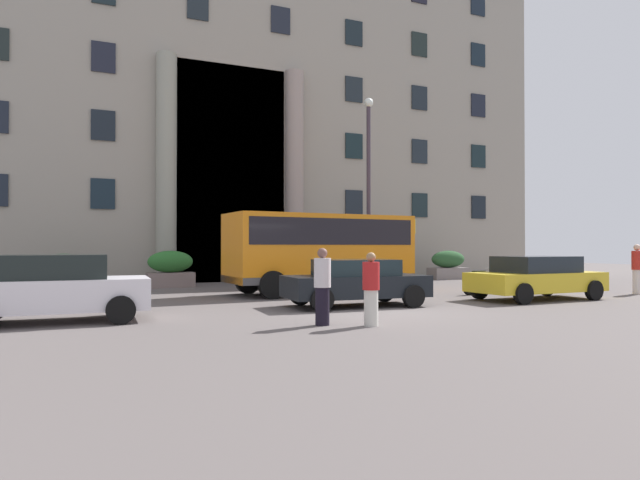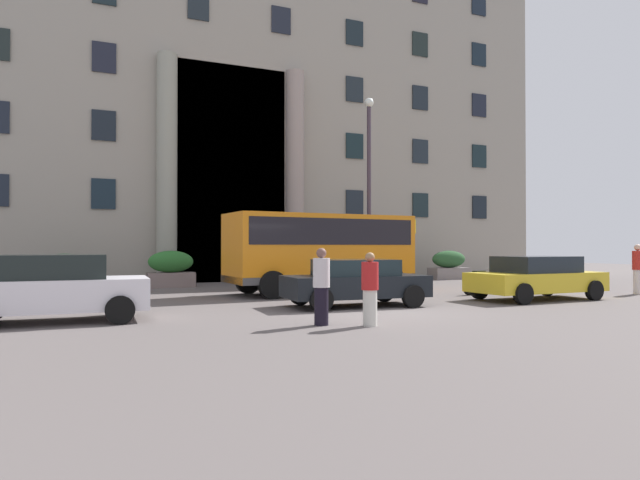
{
  "view_description": "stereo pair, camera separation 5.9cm",
  "coord_description": "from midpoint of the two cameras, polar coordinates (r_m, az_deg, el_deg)",
  "views": [
    {
      "loc": [
        -6.92,
        -12.34,
        1.68
      ],
      "look_at": [
        0.49,
        4.61,
        1.89
      ],
      "focal_mm": 30.73,
      "sensor_mm": 36.0,
      "label": 1
    },
    {
      "loc": [
        -6.87,
        -12.36,
        1.68
      ],
      "look_at": [
        0.49,
        4.61,
        1.89
      ],
      "focal_mm": 30.73,
      "sensor_mm": 36.0,
      "label": 2
    }
  ],
  "objects": [
    {
      "name": "scooter_by_planter",
      "position": [
        20.08,
        16.36,
        -4.12
      ],
      "size": [
        1.99,
        0.72,
        0.89
      ],
      "rotation": [
        0.0,
        0.0,
        0.24
      ],
      "color": "black",
      "rests_on": "ground_plane"
    },
    {
      "name": "pedestrian_man_crossing",
      "position": [
        11.6,
        5.19,
        -5.13
      ],
      "size": [
        0.36,
        0.36,
        1.55
      ],
      "rotation": [
        0.0,
        0.0,
        2.12
      ],
      "color": "silver",
      "rests_on": "ground_plane"
    },
    {
      "name": "parked_coupe_end",
      "position": [
        13.45,
        -25.96,
        -4.51
      ],
      "size": [
        3.96,
        2.05,
        1.49
      ],
      "rotation": [
        0.0,
        0.0,
        -0.03
      ],
      "color": "silver",
      "rests_on": "ground_plane"
    },
    {
      "name": "hedge_planter_far_west",
      "position": [
        26.53,
        7.34,
        -3.01
      ],
      "size": [
        1.98,
        0.9,
        1.22
      ],
      "color": "slate",
      "rests_on": "ground_plane"
    },
    {
      "name": "pedestrian_man_red_shirt",
      "position": [
        22.17,
        30.08,
        -2.63
      ],
      "size": [
        0.36,
        0.36,
        1.75
      ],
      "rotation": [
        0.0,
        0.0,
        1.87
      ],
      "color": "silver",
      "rests_on": "ground_plane"
    },
    {
      "name": "parked_estate_mid",
      "position": [
        15.37,
        3.62,
        -4.37
      ],
      "size": [
        4.03,
        2.11,
        1.31
      ],
      "rotation": [
        0.0,
        0.0,
        -0.05
      ],
      "color": "black",
      "rests_on": "ground_plane"
    },
    {
      "name": "ground_plane",
      "position": [
        14.25,
        5.56,
        -7.67
      ],
      "size": [
        80.0,
        64.0,
        0.12
      ],
      "primitive_type": "cube",
      "color": "#5D5453"
    },
    {
      "name": "pedestrian_child_trailing",
      "position": [
        11.67,
        0.1,
        -4.86
      ],
      "size": [
        0.36,
        0.36,
        1.64
      ],
      "rotation": [
        0.0,
        0.0,
        5.26
      ],
      "color": "black",
      "rests_on": "ground_plane"
    },
    {
      "name": "white_taxi_kerbside",
      "position": [
        18.52,
        21.48,
        -3.63
      ],
      "size": [
        4.37,
        2.13,
        1.37
      ],
      "rotation": [
        0.0,
        0.0,
        0.03
      ],
      "color": "gold",
      "rests_on": "ground_plane"
    },
    {
      "name": "hedge_planter_far_east",
      "position": [
        22.81,
        -25.22,
        -3.11
      ],
      "size": [
        1.98,
        0.77,
        1.4
      ],
      "color": "#656D5A",
      "rests_on": "ground_plane"
    },
    {
      "name": "hedge_planter_west",
      "position": [
        28.7,
        13.14,
        -2.59
      ],
      "size": [
        2.03,
        0.9,
        1.46
      ],
      "color": "gray",
      "rests_on": "ground_plane"
    },
    {
      "name": "bus_stop_sign",
      "position": [
        23.26,
        9.34,
        -0.52
      ],
      "size": [
        0.44,
        0.08,
        2.82
      ],
      "color": "#9B9920",
      "rests_on": "ground_plane"
    },
    {
      "name": "orange_minibus",
      "position": [
        19.48,
        -0.01,
        -0.71
      ],
      "size": [
        6.73,
        2.9,
        2.79
      ],
      "rotation": [
        0.0,
        0.0,
        0.06
      ],
      "color": "orange",
      "rests_on": "ground_plane"
    },
    {
      "name": "hedge_planter_entrance_right",
      "position": [
        23.22,
        -15.38,
        -3.0
      ],
      "size": [
        1.89,
        0.86,
        1.5
      ],
      "color": "gray",
      "rests_on": "ground_plane"
    },
    {
      "name": "lamppost_plaza_centre",
      "position": [
        23.78,
        5.01,
        6.56
      ],
      "size": [
        0.4,
        0.4,
        8.07
      ],
      "color": "#3B303D",
      "rests_on": "ground_plane"
    },
    {
      "name": "office_building_facade",
      "position": [
        31.46,
        -10.58,
        12.71
      ],
      "size": [
        35.42,
        9.7,
        17.92
      ],
      "color": "gray",
      "rests_on": "ground_plane"
    },
    {
      "name": "hedge_planter_entrance_left",
      "position": [
        24.37,
        -2.98,
        -2.85
      ],
      "size": [
        1.58,
        0.83,
        1.55
      ],
      "color": "slate",
      "rests_on": "ground_plane"
    }
  ]
}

